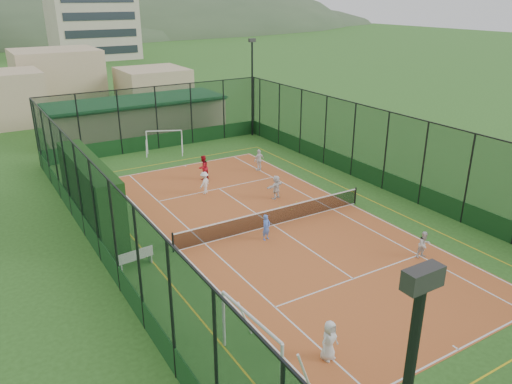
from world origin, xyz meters
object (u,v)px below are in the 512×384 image
Objects in this scene: child_far_back at (276,187)px; white_bench at (135,257)px; child_near_right at (424,245)px; coach at (203,167)px; floodlight_ne at (252,88)px; child_near_left at (329,340)px; futsal_goal_near at (250,345)px; clubhouse at (137,117)px; child_far_left at (205,183)px; futsal_goal_far at (165,142)px; child_near_mid at (266,227)px; child_far_right at (259,160)px.

white_bench is at bearing 2.94° from child_far_back.
coach is (-4.20, 15.14, 0.17)m from child_near_right.
floodlight_ne is 5.55× the size of child_near_left.
white_bench is at bearing 3.07° from futsal_goal_near.
clubhouse is at bearing -113.94° from coach.
child_far_left is 0.96× the size of child_far_back.
white_bench is 10.14m from child_near_left.
futsal_goal_near is 2.34× the size of child_far_back.
child_far_left is (-1.07, -9.34, -0.19)m from futsal_goal_far.
coach is at bearing 112.91° from child_near_right.
clubhouse is at bearing -15.82° from futsal_goal_near.
clubhouse is at bearing 71.13° from child_near_mid.
child_near_left is at bearing -124.82° from child_near_mid.
futsal_goal_near is at bearing 36.97° from child_far_back.
child_far_back is at bearing -83.22° from clubhouse.
white_bench is 0.49× the size of futsal_goal_near.
child_far_right is at bearing -126.85° from child_far_back.
futsal_goal_near is 20.36m from child_far_right.
child_near_mid is 10.76m from child_far_right.
futsal_goal_near reaches higher than child_near_mid.
white_bench is 6.62m from child_near_mid.
clubhouse is 15.93m from child_far_left.
white_bench is at bearing 25.37° from coach.
futsal_goal_far reaches higher than child_far_back.
clubhouse reaches higher than child_far_left.
child_near_left reaches higher than white_bench.
child_near_left is 14.52m from child_far_back.
futsal_goal_far is 1.91× the size of child_far_back.
clubhouse is at bearing -85.57° from child_far_right.
child_far_left is at bearing 70.85° from child_near_left.
futsal_goal_far is at bearing -113.73° from coach.
child_far_left is at bearing 119.83° from child_near_right.
child_far_right is (10.91, 17.19, -0.33)m from futsal_goal_near.
child_far_back is at bearing -54.97° from futsal_goal_far.
white_bench is 17.65m from futsal_goal_far.
child_near_mid is at bearing -69.55° from futsal_goal_far.
child_far_right reaches higher than child_far_back.
coach is (-8.67, -8.08, -3.29)m from floodlight_ne.
floodlight_ne reaches higher than white_bench.
child_near_right is at bearing 81.85° from coach.
futsal_goal_near is 15.19m from child_far_back.
child_near_right is (4.18, -22.10, -0.23)m from futsal_goal_far.
futsal_goal_near is (0.99, -8.66, 0.64)m from white_bench.
clubhouse is at bearing -125.72° from child_far_left.
child_far_right is 4.19m from coach.
floodlight_ne is 29.59m from child_near_left.
floodlight_ne reaches higher than child_far_left.
futsal_goal_far is (7.74, 15.86, 0.43)m from white_bench.
child_far_right is (4.16, -7.33, -0.13)m from futsal_goal_far.
child_near_left is at bearing -110.84° from futsal_goal_near.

